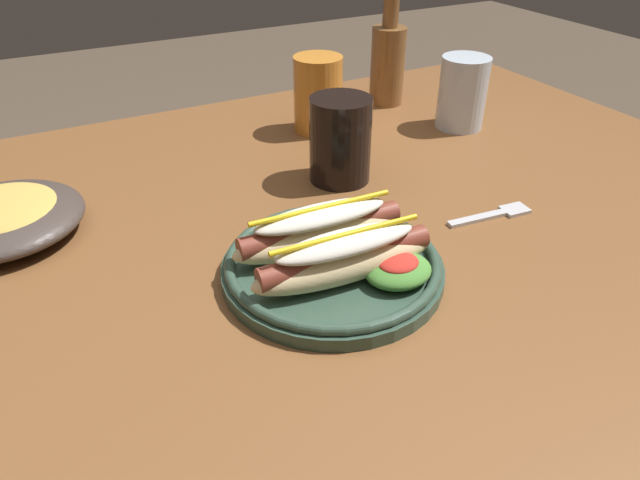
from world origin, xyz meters
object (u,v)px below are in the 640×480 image
object	(u,v)px
extra_cup	(318,94)
water_cup	(462,93)
side_bowl	(2,217)
hot_dog_plate	(335,256)
glass_bottle	(388,60)
soda_cup	(340,140)
fork	(495,214)

from	to	relation	value
extra_cup	water_cup	bearing A→B (deg)	-24.05
side_bowl	water_cup	bearing A→B (deg)	1.31
water_cup	extra_cup	bearing A→B (deg)	155.95
hot_dog_plate	glass_bottle	distance (m)	0.57
water_cup	glass_bottle	distance (m)	0.17
hot_dog_plate	extra_cup	world-z (taller)	extra_cup
extra_cup	glass_bottle	distance (m)	0.19
soda_cup	side_bowl	world-z (taller)	soda_cup
glass_bottle	water_cup	bearing A→B (deg)	-73.36
hot_dog_plate	water_cup	distance (m)	0.50
side_bowl	fork	bearing A→B (deg)	-23.72
fork	extra_cup	distance (m)	0.38
soda_cup	side_bowl	size ratio (longest dim) A/B	0.63
fork	soda_cup	xyz separation A→B (m)	(-0.13, 0.19, 0.06)
soda_cup	glass_bottle	distance (m)	0.34
water_cup	soda_cup	bearing A→B (deg)	-164.57
hot_dog_plate	glass_bottle	bearing A→B (deg)	51.20
extra_cup	glass_bottle	xyz separation A→B (m)	(0.18, 0.06, 0.02)
soda_cup	water_cup	bearing A→B (deg)	15.43
glass_bottle	side_bowl	world-z (taller)	glass_bottle
hot_dog_plate	side_bowl	xyz separation A→B (m)	(-0.32, 0.27, -0.00)
water_cup	side_bowl	xyz separation A→B (m)	(-0.73, -0.02, -0.04)
side_bowl	extra_cup	bearing A→B (deg)	13.21
soda_cup	water_cup	size ratio (longest dim) A/B	1.01
water_cup	fork	bearing A→B (deg)	-120.16
soda_cup	glass_bottle	bearing A→B (deg)	45.34
fork	extra_cup	bearing A→B (deg)	106.45
fork	water_cup	xyz separation A→B (m)	(0.16, 0.27, 0.06)
fork	side_bowl	bearing A→B (deg)	161.88
fork	extra_cup	xyz separation A→B (m)	(-0.07, 0.37, 0.06)
glass_bottle	side_bowl	xyz separation A→B (m)	(-0.68, -0.18, -0.06)
hot_dog_plate	fork	xyz separation A→B (m)	(0.25, 0.02, -0.02)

